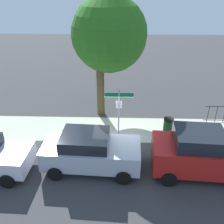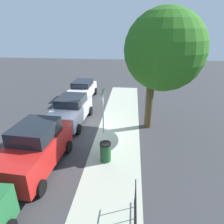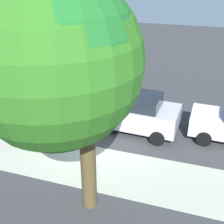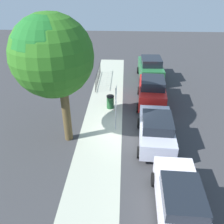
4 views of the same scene
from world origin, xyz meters
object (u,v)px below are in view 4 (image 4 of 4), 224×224
at_px(car_green, 150,69).
at_px(car_silver, 156,129).
at_px(car_red, 152,91).
at_px(street_sign, 116,101).
at_px(car_white, 180,201).
at_px(shade_tree, 52,56).
at_px(trash_bin, 110,102).

bearing_deg(car_green, car_silver, 175.63).
bearing_deg(car_silver, car_red, 0.60).
height_order(street_sign, car_red, street_sign).
distance_m(car_white, car_green, 14.40).
xyz_separation_m(street_sign, car_white, (-6.03, -2.77, -1.19)).
height_order(street_sign, shade_tree, shade_tree).
distance_m(car_red, car_green, 4.81).
xyz_separation_m(shade_tree, car_green, (9.07, -6.12, -3.86)).
xyz_separation_m(car_silver, car_green, (9.60, -0.51, 0.15)).
xyz_separation_m(shade_tree, trash_bin, (3.43, -2.76, -4.42)).
xyz_separation_m(street_sign, shade_tree, (-0.70, 3.26, 2.89)).
bearing_deg(street_sign, car_silver, -117.53).
relative_size(shade_tree, car_silver, 1.61).
height_order(car_white, trash_bin, car_white).
bearing_deg(trash_bin, car_silver, -144.28).
bearing_deg(car_silver, car_green, -0.18).
bearing_deg(car_white, trash_bin, 22.26).
bearing_deg(shade_tree, street_sign, -77.92).
distance_m(shade_tree, car_red, 8.18).
relative_size(street_sign, shade_tree, 0.41).
bearing_deg(car_red, car_white, -174.87).
xyz_separation_m(street_sign, trash_bin, (2.74, 0.50, -1.53)).
bearing_deg(street_sign, car_white, -155.34).
distance_m(car_green, trash_bin, 6.59).
height_order(car_red, trash_bin, car_red).
height_order(car_silver, car_green, car_green).
relative_size(street_sign, car_red, 0.66).
bearing_deg(car_white, street_sign, 26.48).
bearing_deg(shade_tree, car_red, -53.61).
xyz_separation_m(car_red, trash_bin, (-0.84, 3.04, -0.55)).
height_order(shade_tree, car_white, shade_tree).
xyz_separation_m(street_sign, car_silver, (-1.23, -2.35, -1.12)).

